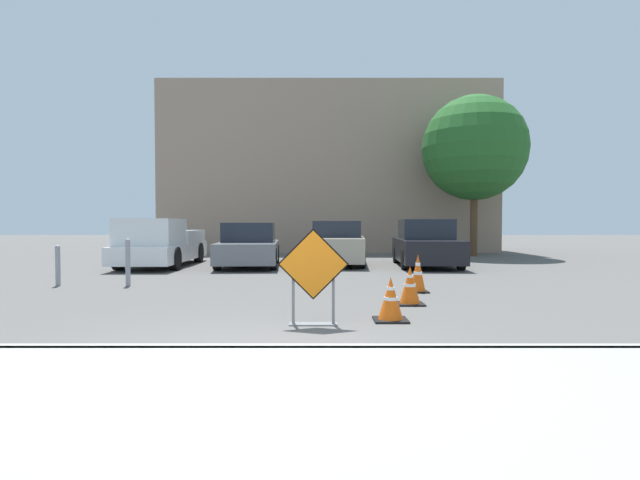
{
  "coord_description": "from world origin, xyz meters",
  "views": [
    {
      "loc": [
        0.79,
        -5.29,
        1.45
      ],
      "look_at": [
        0.77,
        7.74,
        1.01
      ],
      "focal_mm": 28.0,
      "sensor_mm": 36.0,
      "label": 1
    }
  ],
  "objects": [
    {
      "name": "ground_plane",
      "position": [
        0.0,
        10.0,
        0.0
      ],
      "size": [
        96.0,
        96.0,
        0.0
      ],
      "primitive_type": "plane",
      "color": "#565451"
    },
    {
      "name": "sidewalk_strip",
      "position": [
        0.0,
        -1.53,
        0.07
      ],
      "size": [
        24.13,
        3.05,
        0.14
      ],
      "color": "#999993",
      "rests_on": "ground_plane"
    },
    {
      "name": "curb_lip",
      "position": [
        0.0,
        0.0,
        0.07
      ],
      "size": [
        24.13,
        0.2,
        0.14
      ],
      "color": "#999993",
      "rests_on": "ground_plane"
    },
    {
      "name": "road_closed_sign",
      "position": [
        0.69,
        1.73,
        0.75
      ],
      "size": [
        1.01,
        0.2,
        1.38
      ],
      "color": "black",
      "rests_on": "ground_plane"
    },
    {
      "name": "traffic_cone_nearest",
      "position": [
        1.84,
        2.07,
        0.32
      ],
      "size": [
        0.5,
        0.5,
        0.66
      ],
      "color": "black",
      "rests_on": "ground_plane"
    },
    {
      "name": "traffic_cone_second",
      "position": [
        2.39,
        3.56,
        0.33
      ],
      "size": [
        0.49,
        0.49,
        0.69
      ],
      "color": "black",
      "rests_on": "ground_plane"
    },
    {
      "name": "traffic_cone_third",
      "position": [
        2.84,
        5.16,
        0.39
      ],
      "size": [
        0.43,
        0.43,
        0.8
      ],
      "color": "black",
      "rests_on": "ground_plane"
    },
    {
      "name": "pickup_truck",
      "position": [
        -4.58,
        11.3,
        0.72
      ],
      "size": [
        2.02,
        5.29,
        1.6
      ],
      "rotation": [
        0.0,
        0.0,
        3.15
      ],
      "color": "silver",
      "rests_on": "ground_plane"
    },
    {
      "name": "parked_car_nearest",
      "position": [
        -1.6,
        11.43,
        0.68
      ],
      "size": [
        2.13,
        4.36,
        1.47
      ],
      "rotation": [
        0.0,
        0.0,
        3.2
      ],
      "color": "slate",
      "rests_on": "ground_plane"
    },
    {
      "name": "parked_car_second",
      "position": [
        1.39,
        12.06,
        0.71
      ],
      "size": [
        2.08,
        4.16,
        1.53
      ],
      "rotation": [
        0.0,
        0.0,
        3.08
      ],
      "color": "#A39984",
      "rests_on": "ground_plane"
    },
    {
      "name": "parked_car_third",
      "position": [
        4.38,
        11.59,
        0.72
      ],
      "size": [
        2.13,
        4.52,
        1.58
      ],
      "rotation": [
        0.0,
        0.0,
        3.09
      ],
      "color": "black",
      "rests_on": "ground_plane"
    },
    {
      "name": "bollard_nearest",
      "position": [
        -3.66,
        6.21,
        0.58
      ],
      "size": [
        0.12,
        0.12,
        1.1
      ],
      "color": "gray",
      "rests_on": "ground_plane"
    },
    {
      "name": "bollard_second",
      "position": [
        -5.28,
        6.21,
        0.5
      ],
      "size": [
        0.12,
        0.12,
        0.95
      ],
      "color": "gray",
      "rests_on": "ground_plane"
    },
    {
      "name": "building_facade_backdrop",
      "position": [
        1.22,
        21.59,
        4.25
      ],
      "size": [
        16.95,
        5.0,
        8.5
      ],
      "color": "gray",
      "rests_on": "ground_plane"
    },
    {
      "name": "street_tree_behind_lot",
      "position": [
        7.56,
        16.66,
        4.74
      ],
      "size": [
        4.58,
        4.58,
        7.04
      ],
      "color": "#513823",
      "rests_on": "ground_plane"
    }
  ]
}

